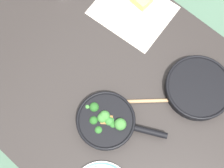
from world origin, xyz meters
TOP-DOWN VIEW (x-y plane):
  - ground_plane at (0.00, 0.00)m, footprint 14.00×14.00m
  - dining_table_red at (0.00, 0.00)m, footprint 1.32×0.98m
  - skillet_broccoli at (-0.09, 0.13)m, footprint 0.34×0.24m
  - skillet_eggs at (-0.28, -0.22)m, footprint 0.30×0.36m
  - wooden_spoon at (-0.21, -0.09)m, footprint 0.30×0.28m
  - parchment_sheet at (0.16, -0.33)m, footprint 0.35×0.31m

SIDE VIEW (x-z plane):
  - ground_plane at x=0.00m, z-range 0.00..0.00m
  - dining_table_red at x=0.00m, z-range 0.29..1.02m
  - parchment_sheet at x=0.16m, z-range 0.73..0.73m
  - wooden_spoon at x=-0.21m, z-range 0.73..0.74m
  - skillet_eggs at x=-0.28m, z-range 0.73..0.78m
  - skillet_broccoli at x=-0.09m, z-range 0.72..0.80m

